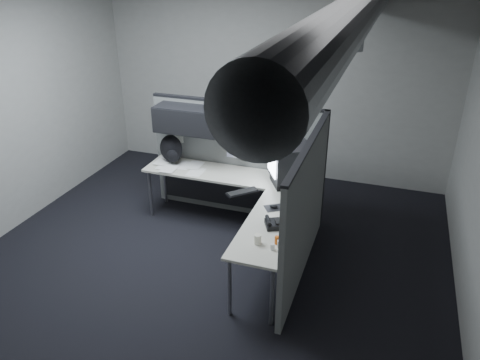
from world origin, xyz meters
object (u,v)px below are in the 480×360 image
at_px(desk, 239,193).
at_px(monitor, 291,164).
at_px(backpack, 171,149).
at_px(keyboard, 243,192).
at_px(phone, 274,224).

distance_m(desk, monitor, 0.75).
height_order(desk, monitor, monitor).
height_order(monitor, backpack, monitor).
distance_m(keyboard, phone, 0.83).
xyz_separation_m(desk, phone, (0.68, -0.82, 0.15)).
xyz_separation_m(monitor, keyboard, (-0.48, -0.46, -0.25)).
relative_size(monitor, backpack, 1.57).
distance_m(desk, phone, 1.08).
bearing_deg(phone, monitor, 78.60).
xyz_separation_m(desk, monitor, (0.60, 0.25, 0.39)).
height_order(monitor, phone, monitor).
xyz_separation_m(desk, backpack, (-1.12, 0.37, 0.31)).
bearing_deg(desk, monitor, 22.24).
distance_m(monitor, backpack, 1.72).
bearing_deg(phone, keyboard, 116.75).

